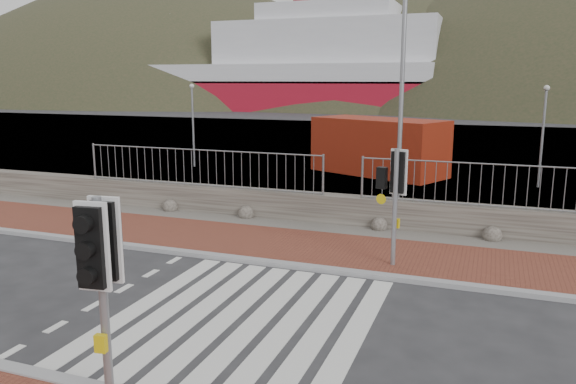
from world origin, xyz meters
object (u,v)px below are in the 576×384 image
at_px(streetlight, 407,78).
at_px(traffic_signal_near, 101,262).
at_px(traffic_signal_far, 394,182).
at_px(shipping_container, 378,146).
at_px(ferry, 284,71).

bearing_deg(streetlight, traffic_signal_near, -112.20).
relative_size(traffic_signal_near, streetlight, 0.38).
bearing_deg(traffic_signal_near, traffic_signal_far, 64.46).
distance_m(traffic_signal_far, streetlight, 4.92).
xyz_separation_m(traffic_signal_near, traffic_signal_far, (2.40, 7.26, -0.10)).
xyz_separation_m(traffic_signal_near, streetlight, (1.95, 11.56, 2.26)).
xyz_separation_m(traffic_signal_near, shipping_container, (-0.52, 20.35, -0.86)).
bearing_deg(streetlight, traffic_signal_far, -96.65).
relative_size(streetlight, shipping_container, 1.27).
xyz_separation_m(ferry, shipping_container, (23.81, -50.98, -4.08)).
bearing_deg(traffic_signal_far, shipping_container, -62.78).
bearing_deg(shipping_container, traffic_signal_far, -52.84).
height_order(ferry, shipping_container, ferry).
xyz_separation_m(traffic_signal_far, shipping_container, (-2.92, 13.10, -0.76)).
height_order(traffic_signal_near, traffic_signal_far, traffic_signal_near).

